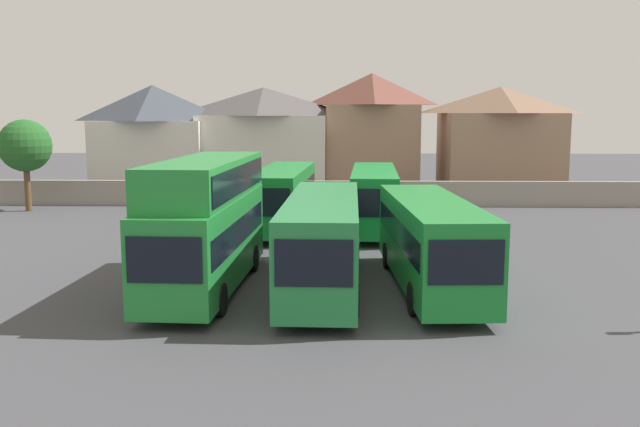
{
  "coord_description": "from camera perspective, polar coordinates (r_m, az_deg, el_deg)",
  "views": [
    {
      "loc": [
        0.71,
        -25.17,
        6.57
      ],
      "look_at": [
        0.0,
        3.0,
        2.45
      ],
      "focal_mm": 38.71,
      "sensor_mm": 36.0,
      "label": 1
    }
  ],
  "objects": [
    {
      "name": "ground",
      "position": [
        43.67,
        0.5,
        -0.33
      ],
      "size": [
        140.0,
        140.0,
        0.0
      ],
      "primitive_type": "plane",
      "color": "#424247"
    },
    {
      "name": "depot_boundary_wall",
      "position": [
        48.93,
        0.6,
        1.67
      ],
      "size": [
        56.0,
        0.5,
        1.8
      ],
      "primitive_type": "cube",
      "color": "gray",
      "rests_on": "ground"
    },
    {
      "name": "bus_1",
      "position": [
        25.8,
        -9.39,
        -0.29
      ],
      "size": [
        3.08,
        10.61,
        4.89
      ],
      "rotation": [
        0.0,
        0.0,
        -1.62
      ],
      "color": "#218334",
      "rests_on": "ground"
    },
    {
      "name": "bus_2",
      "position": [
        25.75,
        0.23,
        -1.96
      ],
      "size": [
        2.87,
        11.92,
        3.45
      ],
      "rotation": [
        0.0,
        0.0,
        -1.59
      ],
      "color": "#227E3F",
      "rests_on": "ground"
    },
    {
      "name": "bus_3",
      "position": [
        26.09,
        9.14,
        -2.04
      ],
      "size": [
        3.13,
        11.27,
        3.37
      ],
      "rotation": [
        0.0,
        0.0,
        -1.52
      ],
      "color": "#1A8030",
      "rests_on": "ground"
    },
    {
      "name": "bus_4",
      "position": [
        39.26,
        -3.06,
        1.58
      ],
      "size": [
        3.23,
        11.86,
        3.45
      ],
      "rotation": [
        0.0,
        0.0,
        -1.63
      ],
      "color": "#188432",
      "rests_on": "ground"
    },
    {
      "name": "bus_5",
      "position": [
        38.96,
        4.48,
        1.5
      ],
      "size": [
        2.92,
        11.47,
        3.43
      ],
      "rotation": [
        0.0,
        0.0,
        -1.62
      ],
      "color": "#158D38",
      "rests_on": "ground"
    },
    {
      "name": "house_terrace_left",
      "position": [
        57.73,
        -13.58,
        6.02
      ],
      "size": [
        9.12,
        7.14,
        8.78
      ],
      "color": "silver",
      "rests_on": "ground"
    },
    {
      "name": "house_terrace_centre",
      "position": [
        56.83,
        -4.66,
        6.1
      ],
      "size": [
        10.68,
        7.13,
        8.62
      ],
      "color": "silver",
      "rests_on": "ground"
    },
    {
      "name": "house_terrace_right",
      "position": [
        57.23,
        4.28,
        6.71
      ],
      "size": [
        7.74,
        6.87,
        9.77
      ],
      "color": "#9E7A60",
      "rests_on": "ground"
    },
    {
      "name": "house_terrace_far_right",
      "position": [
        57.64,
        14.58,
        5.9
      ],
      "size": [
        9.39,
        8.0,
        8.64
      ],
      "color": "#9E7A60",
      "rests_on": "ground"
    },
    {
      "name": "tree_left_of_lot",
      "position": [
        50.19,
        -23.2,
        5.15
      ],
      "size": [
        3.48,
        3.48,
        6.15
      ],
      "color": "brown",
      "rests_on": "ground"
    }
  ]
}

